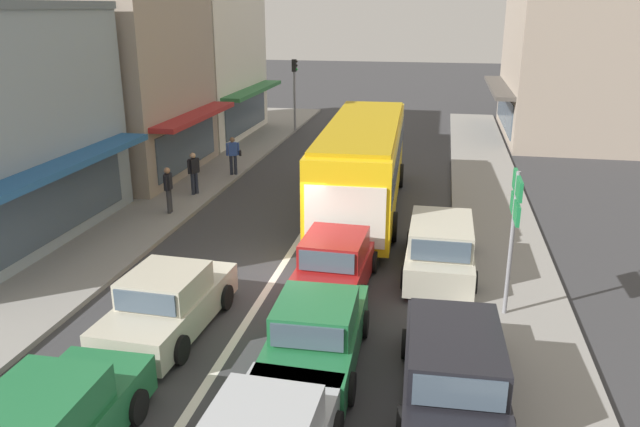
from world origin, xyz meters
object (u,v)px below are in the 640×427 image
object	(u,v)px
sedan_queue_gap_filler	(316,335)
pedestrian_with_handbag_near	(233,153)
hatchback_adjacent_lane_lead	(336,263)
directional_road_sign	(515,210)
parked_wagon_kerb_front	(453,367)
city_bus	(363,160)
pedestrian_browsing_midblock	(168,187)
pedestrian_far_walker	(194,171)
parked_wagon_kerb_second	(440,247)
traffic_light_downstreet	(295,83)
sedan_adjacent_lane_trail	(168,304)

from	to	relation	value
sedan_queue_gap_filler	pedestrian_with_handbag_near	world-z (taller)	pedestrian_with_handbag_near
hatchback_adjacent_lane_lead	directional_road_sign	world-z (taller)	directional_road_sign
hatchback_adjacent_lane_lead	parked_wagon_kerb_front	xyz separation A→B (m)	(2.95, -4.52, 0.04)
city_bus	directional_road_sign	distance (m)	8.75
pedestrian_browsing_midblock	city_bus	bearing A→B (deg)	16.49
pedestrian_with_handbag_near	pedestrian_browsing_midblock	distance (m)	5.45
sedan_queue_gap_filler	pedestrian_with_handbag_near	distance (m)	15.26
city_bus	pedestrian_far_walker	world-z (taller)	city_bus
city_bus	parked_wagon_kerb_second	world-z (taller)	city_bus
city_bus	pedestrian_with_handbag_near	distance (m)	7.01
hatchback_adjacent_lane_lead	pedestrian_browsing_midblock	xyz separation A→B (m)	(-6.76, 4.70, 0.36)
sedan_queue_gap_filler	pedestrian_far_walker	world-z (taller)	pedestrian_far_walker
sedan_queue_gap_filler	traffic_light_downstreet	size ratio (longest dim) A/B	1.01
pedestrian_with_handbag_near	traffic_light_downstreet	bearing A→B (deg)	88.55
sedan_adjacent_lane_trail	pedestrian_far_walker	bearing A→B (deg)	108.74
sedan_queue_gap_filler	directional_road_sign	distance (m)	5.32
city_bus	hatchback_adjacent_lane_lead	distance (m)	6.75
city_bus	pedestrian_with_handbag_near	xyz separation A→B (m)	(-6.03, 3.48, -0.81)
sedan_queue_gap_filler	pedestrian_browsing_midblock	distance (m)	10.93
hatchback_adjacent_lane_lead	sedan_adjacent_lane_trail	world-z (taller)	hatchback_adjacent_lane_lead
parked_wagon_kerb_second	pedestrian_with_handbag_near	size ratio (longest dim) A/B	2.76
city_bus	sedan_adjacent_lane_trail	bearing A→B (deg)	-108.32
pedestrian_far_walker	pedestrian_browsing_midblock	bearing A→B (deg)	-90.17
hatchback_adjacent_lane_lead	pedestrian_browsing_midblock	bearing A→B (deg)	145.18
pedestrian_with_handbag_near	pedestrian_far_walker	bearing A→B (deg)	-99.87
parked_wagon_kerb_second	pedestrian_browsing_midblock	distance (m)	9.92
parked_wagon_kerb_front	pedestrian_far_walker	xyz separation A→B (m)	(-9.70, 11.54, 0.32)
parked_wagon_kerb_front	directional_road_sign	size ratio (longest dim) A/B	1.27
sedan_adjacent_lane_trail	parked_wagon_kerb_second	xyz separation A→B (m)	(6.01, 4.52, 0.08)
hatchback_adjacent_lane_lead	parked_wagon_kerb_second	world-z (taller)	parked_wagon_kerb_second
hatchback_adjacent_lane_lead	parked_wagon_kerb_second	bearing A→B (deg)	30.42
city_bus	directional_road_sign	xyz separation A→B (m)	(4.41, -7.51, 0.82)
directional_road_sign	pedestrian_browsing_midblock	world-z (taller)	directional_road_sign
parked_wagon_kerb_second	parked_wagon_kerb_front	bearing A→B (deg)	-87.13
parked_wagon_kerb_second	pedestrian_far_walker	xyz separation A→B (m)	(-9.40, 5.46, 0.32)
pedestrian_browsing_midblock	pedestrian_far_walker	size ratio (longest dim) A/B	1.00
sedan_queue_gap_filler	hatchback_adjacent_lane_lead	bearing A→B (deg)	93.33
traffic_light_downstreet	pedestrian_browsing_midblock	xyz separation A→B (m)	(-0.81, -15.84, -1.79)
directional_road_sign	pedestrian_far_walker	size ratio (longest dim) A/B	2.21
sedan_queue_gap_filler	parked_wagon_kerb_front	size ratio (longest dim) A/B	0.93
traffic_light_downstreet	hatchback_adjacent_lane_lead	bearing A→B (deg)	-73.85
sedan_adjacent_lane_trail	parked_wagon_kerb_second	bearing A→B (deg)	36.92
sedan_adjacent_lane_trail	hatchback_adjacent_lane_lead	bearing A→B (deg)	41.37
sedan_adjacent_lane_trail	pedestrian_far_walker	world-z (taller)	pedestrian_far_walker
hatchback_adjacent_lane_lead	sedan_adjacent_lane_trail	bearing A→B (deg)	-138.63
sedan_queue_gap_filler	directional_road_sign	size ratio (longest dim) A/B	1.18
pedestrian_with_handbag_near	sedan_adjacent_lane_trail	bearing A→B (deg)	-77.72
directional_road_sign	pedestrian_with_handbag_near	size ratio (longest dim) A/B	2.21
directional_road_sign	pedestrian_with_handbag_near	world-z (taller)	directional_road_sign
sedan_adjacent_lane_trail	directional_road_sign	xyz separation A→B (m)	(7.59, 2.09, 2.04)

